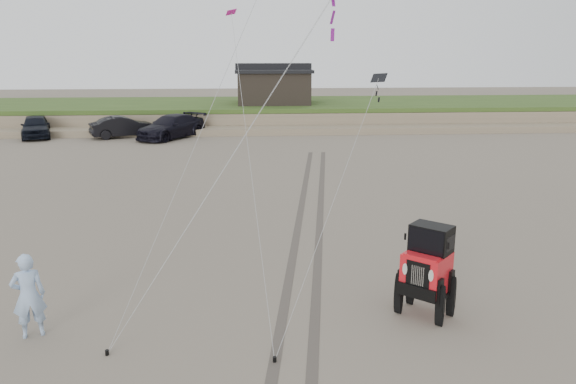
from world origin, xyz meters
name	(u,v)px	position (x,y,z in m)	size (l,w,h in m)	color
ground	(258,336)	(0.00, 0.00, 0.00)	(160.00, 160.00, 0.00)	#6B6054
dune_ridge	(250,113)	(0.00, 37.50, 0.82)	(160.00, 14.25, 1.73)	#7A6B54
cabin	(273,85)	(2.00, 37.00, 3.24)	(6.40, 5.40, 3.35)	black
truck_a	(36,126)	(-15.61, 30.25, 0.81)	(1.91, 4.75, 1.62)	black
truck_b	(123,127)	(-9.28, 29.88, 0.77)	(1.62, 4.65, 1.53)	black
truck_c	(171,127)	(-5.74, 29.21, 0.83)	(2.34, 5.75, 1.67)	black
jeep	(426,280)	(4.07, 0.77, 0.91)	(2.10, 4.87, 1.81)	red
man	(28,296)	(-5.12, 0.37, 0.99)	(0.72, 0.48, 1.99)	#97BFEA
stake_main	(107,353)	(-3.24, -0.60, 0.06)	(0.08, 0.08, 0.12)	black
stake_aux	(275,360)	(0.32, -1.12, 0.06)	(0.08, 0.08, 0.12)	black
tire_tracks	(309,226)	(2.00, 8.00, 0.00)	(5.22, 29.74, 0.01)	#4C443D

